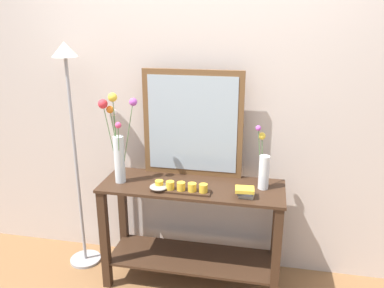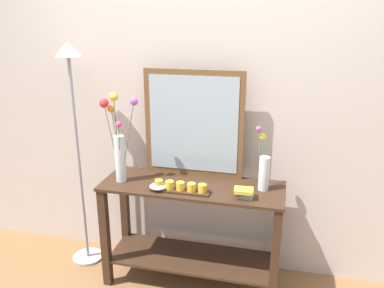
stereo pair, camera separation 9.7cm
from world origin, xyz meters
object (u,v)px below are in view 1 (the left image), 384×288
at_px(decorative_bowl, 159,187).
at_px(book_stack, 245,192).
at_px(vase_right, 263,168).
at_px(floor_lamp, 72,122).
at_px(mirror_leaning, 192,124).
at_px(console_table, 192,224).
at_px(tall_vase_left, 117,142).
at_px(candle_tray, 181,188).

bearing_deg(decorative_bowl, book_stack, 0.67).
xyz_separation_m(decorative_bowl, book_stack, (0.57, 0.01, 0.01)).
relative_size(vase_right, book_stack, 3.34).
bearing_deg(floor_lamp, book_stack, -8.45).
bearing_deg(book_stack, mirror_leaning, 143.12).
bearing_deg(floor_lamp, console_table, -4.51).
height_order(tall_vase_left, decorative_bowl, tall_vase_left).
height_order(mirror_leaning, vase_right, mirror_leaning).
distance_m(vase_right, candle_tray, 0.56).
relative_size(console_table, tall_vase_left, 1.99).
bearing_deg(mirror_leaning, floor_lamp, -172.25).
bearing_deg(candle_tray, mirror_leaning, 87.30).
bearing_deg(console_table, decorative_bowl, -148.04).
bearing_deg(tall_vase_left, floor_lamp, 162.91).
relative_size(mirror_leaning, decorative_bowl, 6.06).
bearing_deg(vase_right, tall_vase_left, -174.33).
xyz_separation_m(vase_right, decorative_bowl, (-0.67, -0.17, -0.12)).
xyz_separation_m(mirror_leaning, tall_vase_left, (-0.47, -0.23, -0.09)).
relative_size(candle_tray, floor_lamp, 0.23).
bearing_deg(candle_tray, vase_right, 18.03).
relative_size(vase_right, floor_lamp, 0.25).
xyz_separation_m(candle_tray, decorative_bowl, (-0.15, -0.00, -0.01)).
relative_size(console_table, decorative_bowl, 10.01).
distance_m(decorative_bowl, floor_lamp, 0.80).
xyz_separation_m(vase_right, floor_lamp, (-1.36, 0.02, 0.24)).
bearing_deg(console_table, mirror_leaning, 100.36).
xyz_separation_m(console_table, mirror_leaning, (-0.03, 0.19, 0.69)).
bearing_deg(vase_right, mirror_leaning, 164.76).
bearing_deg(console_table, tall_vase_left, -174.47).
xyz_separation_m(console_table, book_stack, (0.37, -0.12, 0.34)).
bearing_deg(book_stack, decorative_bowl, -179.33).
height_order(console_table, book_stack, book_stack).
distance_m(console_table, candle_tray, 0.36).
xyz_separation_m(mirror_leaning, decorative_bowl, (-0.16, -0.31, -0.36)).
height_order(console_table, tall_vase_left, tall_vase_left).
height_order(candle_tray, book_stack, candle_tray).
xyz_separation_m(mirror_leaning, vase_right, (0.51, -0.14, -0.23)).
distance_m(candle_tray, floor_lamp, 0.93).
bearing_deg(decorative_bowl, console_table, 31.96).
xyz_separation_m(mirror_leaning, candle_tray, (-0.01, -0.31, -0.35)).
bearing_deg(book_stack, tall_vase_left, 175.53).
height_order(candle_tray, decorative_bowl, candle_tray).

